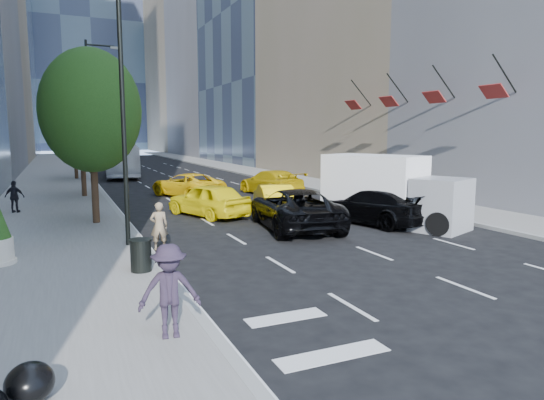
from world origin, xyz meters
name	(u,v)px	position (x,y,z in m)	size (l,w,h in m)	color
ground	(349,256)	(0.00, 0.00, 0.00)	(160.00, 160.00, 0.00)	black
sidewalk_left	(54,182)	(-9.00, 30.00, 0.07)	(6.00, 120.00, 0.15)	slate
sidewalk_right	(267,174)	(10.00, 30.00, 0.07)	(4.00, 120.00, 0.15)	slate
tower_right_far	(198,41)	(22.00, 98.00, 25.00)	(20.00, 24.00, 50.00)	#7B7155
lamp_near	(127,80)	(-6.32, 4.00, 5.81)	(2.13, 0.22, 10.00)	black
lamp_far	(92,107)	(-6.32, 22.00, 5.81)	(2.13, 0.22, 10.00)	black
tree_near	(91,111)	(-7.20, 9.00, 4.97)	(4.20, 4.20, 7.46)	#2F1F12
tree_mid	(80,112)	(-7.20, 19.00, 5.32)	(4.50, 4.50, 7.99)	#2F1F12
tree_far	(74,126)	(-7.20, 32.00, 4.62)	(3.90, 3.90, 6.92)	#2F1F12
traffic_signal	(80,131)	(-6.40, 40.00, 4.23)	(2.48, 0.53, 5.20)	black
facade_flags	(412,96)	(10.64, 10.00, 6.18)	(1.85, 13.30, 2.05)	black
skateboarder	(159,229)	(-5.60, 3.00, 0.81)	(0.59, 0.39, 1.63)	#846F52
black_sedan_lincoln	(295,209)	(0.50, 5.00, 0.85)	(2.83, 6.13, 1.70)	black
black_sedan_mercedes	(373,206)	(4.20, 4.53, 0.80)	(2.25, 5.52, 1.60)	black
taxi_a	(208,200)	(-2.00, 9.40, 0.82)	(1.94, 4.81, 1.64)	yellow
taxi_b	(274,199)	(1.32, 9.00, 0.74)	(1.57, 4.51, 1.49)	yellow
taxi_c	(187,185)	(-1.12, 17.17, 0.75)	(2.49, 5.40, 1.50)	yellow
taxi_d	(271,182)	(4.20, 15.93, 0.82)	(2.29, 5.65, 1.64)	gold
city_bus	(121,159)	(-3.20, 34.14, 1.61)	(2.71, 11.57, 3.22)	white
box_truck	(390,189)	(4.89, 4.27, 1.55)	(4.54, 6.75, 3.05)	white
pedestrian_b	(15,197)	(-10.65, 13.47, 0.94)	(0.92, 0.38, 1.58)	black
pedestrian_c	(169,291)	(-6.80, -4.34, 1.06)	(1.17, 0.67, 1.82)	#281F2F
trash_can	(141,256)	(-6.60, 0.48, 0.59)	(0.59, 0.59, 0.88)	black
garbage_bags	(12,393)	(-9.36, -5.96, 0.43)	(1.18, 1.14, 0.58)	black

